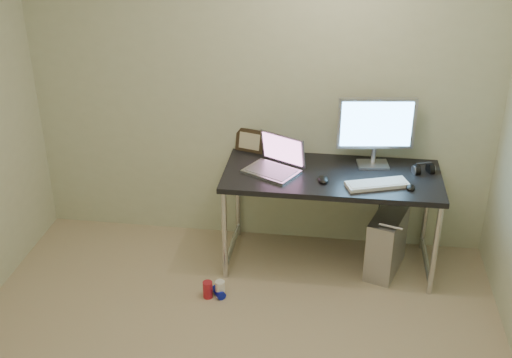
# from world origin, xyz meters

# --- Properties ---
(wall_back) EXTENTS (3.50, 0.02, 2.50)m
(wall_back) POSITION_xyz_m (0.00, 1.75, 1.25)
(wall_back) COLOR beige
(wall_back) RESTS_ON ground
(desk) EXTENTS (1.55, 0.68, 0.75)m
(desk) POSITION_xyz_m (0.57, 1.41, 0.67)
(desk) COLOR black
(desk) RESTS_ON ground
(tower_computer) EXTENTS (0.33, 0.49, 0.50)m
(tower_computer) POSITION_xyz_m (0.99, 1.37, 0.23)
(tower_computer) COLOR silver
(tower_computer) RESTS_ON ground
(cable_a) EXTENTS (0.01, 0.16, 0.69)m
(cable_a) POSITION_xyz_m (0.94, 1.70, 0.40)
(cable_a) COLOR black
(cable_a) RESTS_ON ground
(cable_b) EXTENTS (0.02, 0.11, 0.71)m
(cable_b) POSITION_xyz_m (1.03, 1.68, 0.38)
(cable_b) COLOR black
(cable_b) RESTS_ON ground
(can_red) EXTENTS (0.09, 0.09, 0.13)m
(can_red) POSITION_xyz_m (-0.25, 0.86, 0.06)
(can_red) COLOR #B51E2D
(can_red) RESTS_ON ground
(can_white) EXTENTS (0.09, 0.09, 0.12)m
(can_white) POSITION_xyz_m (-0.16, 0.88, 0.06)
(can_white) COLOR white
(can_white) RESTS_ON ground
(can_blue) EXTENTS (0.11, 0.13, 0.06)m
(can_blue) POSITION_xyz_m (-0.17, 0.88, 0.03)
(can_blue) COLOR #0D19B2
(can_blue) RESTS_ON ground
(laptop) EXTENTS (0.46, 0.43, 0.25)m
(laptop) POSITION_xyz_m (0.16, 1.42, 0.81)
(laptop) COLOR #B7B6BD
(laptop) RESTS_ON desk
(monitor) EXTENTS (0.55, 0.19, 0.52)m
(monitor) POSITION_xyz_m (0.86, 1.60, 1.05)
(monitor) COLOR #B7B6BD
(monitor) RESTS_ON desk
(keyboard) EXTENTS (0.45, 0.27, 0.03)m
(keyboard) POSITION_xyz_m (0.88, 1.26, 0.76)
(keyboard) COLOR white
(keyboard) RESTS_ON desk
(mouse_right) EXTENTS (0.07, 0.10, 0.03)m
(mouse_right) POSITION_xyz_m (1.10, 1.26, 0.77)
(mouse_right) COLOR black
(mouse_right) RESTS_ON desk
(mouse_left) EXTENTS (0.09, 0.13, 0.04)m
(mouse_left) POSITION_xyz_m (0.51, 1.29, 0.77)
(mouse_left) COLOR black
(mouse_left) RESTS_ON desk
(headphones) EXTENTS (0.17, 0.10, 0.10)m
(headphones) POSITION_xyz_m (1.21, 1.52, 0.78)
(headphones) COLOR black
(headphones) RESTS_ON desk
(picture_frame) EXTENTS (0.23, 0.12, 0.18)m
(picture_frame) POSITION_xyz_m (-0.07, 1.72, 0.84)
(picture_frame) COLOR black
(picture_frame) RESTS_ON desk
(webcam) EXTENTS (0.05, 0.04, 0.13)m
(webcam) POSITION_xyz_m (0.12, 1.69, 0.85)
(webcam) COLOR silver
(webcam) RESTS_ON desk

